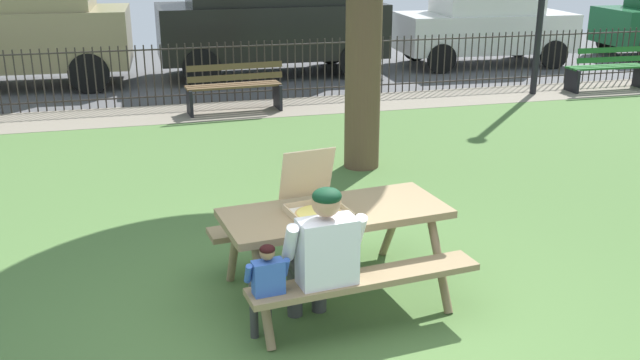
{
  "coord_description": "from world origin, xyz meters",
  "views": [
    {
      "loc": [
        -1.06,
        -4.5,
        2.85
      ],
      "look_at": [
        0.47,
        1.4,
        0.75
      ],
      "focal_mm": 40.02,
      "sensor_mm": 36.0,
      "label": 1
    }
  ],
  "objects_px": {
    "pizza_box_open": "(315,202)",
    "park_bench_right": "(609,69)",
    "parked_car_center": "(3,20)",
    "adult_at_table": "(322,253)",
    "picnic_table_foreground": "(335,230)",
    "parked_car_right": "(271,13)",
    "parked_car_far_right": "(485,21)",
    "child_at_table": "(266,284)",
    "park_bench_center": "(234,88)"
  },
  "relations": [
    {
      "from": "pizza_box_open",
      "to": "park_bench_right",
      "type": "height_order",
      "value": "pizza_box_open"
    },
    {
      "from": "park_bench_right",
      "to": "parked_car_center",
      "type": "relative_size",
      "value": 0.33
    },
    {
      "from": "adult_at_table",
      "to": "park_bench_right",
      "type": "height_order",
      "value": "adult_at_table"
    },
    {
      "from": "parked_car_center",
      "to": "picnic_table_foreground",
      "type": "bearing_deg",
      "value": -68.78
    },
    {
      "from": "park_bench_right",
      "to": "parked_car_right",
      "type": "relative_size",
      "value": 0.34
    },
    {
      "from": "parked_car_far_right",
      "to": "parked_car_right",
      "type": "bearing_deg",
      "value": 180.0
    },
    {
      "from": "adult_at_table",
      "to": "parked_car_center",
      "type": "bearing_deg",
      "value": 109.04
    },
    {
      "from": "pizza_box_open",
      "to": "parked_car_far_right",
      "type": "bearing_deg",
      "value": 56.87
    },
    {
      "from": "picnic_table_foreground",
      "to": "pizza_box_open",
      "type": "height_order",
      "value": "pizza_box_open"
    },
    {
      "from": "parked_car_far_right",
      "to": "adult_at_table",
      "type": "bearing_deg",
      "value": -122.14
    },
    {
      "from": "child_at_table",
      "to": "parked_car_right",
      "type": "relative_size",
      "value": 0.18
    },
    {
      "from": "park_bench_center",
      "to": "parked_car_far_right",
      "type": "relative_size",
      "value": 0.41
    },
    {
      "from": "park_bench_right",
      "to": "parked_car_right",
      "type": "height_order",
      "value": "parked_car_right"
    },
    {
      "from": "parked_car_center",
      "to": "park_bench_center",
      "type": "bearing_deg",
      "value": -38.98
    },
    {
      "from": "picnic_table_foreground",
      "to": "pizza_box_open",
      "type": "distance_m",
      "value": 0.32
    },
    {
      "from": "picnic_table_foreground",
      "to": "park_bench_center",
      "type": "distance_m",
      "value": 6.73
    },
    {
      "from": "park_bench_center",
      "to": "park_bench_right",
      "type": "distance_m",
      "value": 7.25
    },
    {
      "from": "picnic_table_foreground",
      "to": "adult_at_table",
      "type": "height_order",
      "value": "adult_at_table"
    },
    {
      "from": "pizza_box_open",
      "to": "parked_car_center",
      "type": "relative_size",
      "value": 0.12
    },
    {
      "from": "adult_at_table",
      "to": "park_bench_center",
      "type": "xyz_separation_m",
      "value": [
        0.37,
        7.26,
        -0.24
      ]
    },
    {
      "from": "parked_car_center",
      "to": "parked_car_right",
      "type": "relative_size",
      "value": 1.02
    },
    {
      "from": "picnic_table_foreground",
      "to": "park_bench_center",
      "type": "xyz_separation_m",
      "value": [
        0.13,
        6.73,
        -0.18
      ]
    },
    {
      "from": "parked_car_far_right",
      "to": "park_bench_center",
      "type": "bearing_deg",
      "value": -152.55
    },
    {
      "from": "adult_at_table",
      "to": "picnic_table_foreground",
      "type": "bearing_deg",
      "value": 65.2
    },
    {
      "from": "picnic_table_foreground",
      "to": "parked_car_right",
      "type": "distance_m",
      "value": 10.08
    },
    {
      "from": "park_bench_center",
      "to": "parked_car_center",
      "type": "height_order",
      "value": "parked_car_center"
    },
    {
      "from": "pizza_box_open",
      "to": "park_bench_center",
      "type": "distance_m",
      "value": 6.77
    },
    {
      "from": "child_at_table",
      "to": "parked_car_center",
      "type": "xyz_separation_m",
      "value": [
        -3.18,
        10.57,
        0.8
      ]
    },
    {
      "from": "child_at_table",
      "to": "park_bench_center",
      "type": "distance_m",
      "value": 7.39
    },
    {
      "from": "picnic_table_foreground",
      "to": "parked_car_right",
      "type": "bearing_deg",
      "value": 82.03
    },
    {
      "from": "park_bench_center",
      "to": "park_bench_right",
      "type": "relative_size",
      "value": 1.01
    },
    {
      "from": "parked_car_center",
      "to": "parked_car_right",
      "type": "xyz_separation_m",
      "value": [
        5.26,
        0.0,
        0.0
      ]
    },
    {
      "from": "picnic_table_foreground",
      "to": "adult_at_table",
      "type": "relative_size",
      "value": 1.65
    },
    {
      "from": "child_at_table",
      "to": "parked_car_right",
      "type": "xyz_separation_m",
      "value": [
        2.08,
        10.57,
        0.8
      ]
    },
    {
      "from": "child_at_table",
      "to": "parked_car_far_right",
      "type": "distance_m",
      "value": 12.71
    },
    {
      "from": "park_bench_center",
      "to": "pizza_box_open",
      "type": "bearing_deg",
      "value": -92.5
    },
    {
      "from": "park_bench_right",
      "to": "park_bench_center",
      "type": "bearing_deg",
      "value": 180.0
    },
    {
      "from": "park_bench_center",
      "to": "parked_car_far_right",
      "type": "xyz_separation_m",
      "value": [
        6.22,
        3.23,
        0.59
      ]
    },
    {
      "from": "picnic_table_foreground",
      "to": "pizza_box_open",
      "type": "xyz_separation_m",
      "value": [
        -0.17,
        -0.02,
        0.27
      ]
    },
    {
      "from": "park_bench_center",
      "to": "adult_at_table",
      "type": "bearing_deg",
      "value": -92.93
    },
    {
      "from": "parked_car_center",
      "to": "parked_car_far_right",
      "type": "height_order",
      "value": "parked_car_center"
    },
    {
      "from": "parked_car_center",
      "to": "parked_car_right",
      "type": "distance_m",
      "value": 5.26
    },
    {
      "from": "parked_car_far_right",
      "to": "child_at_table",
      "type": "bearing_deg",
      "value": -123.61
    },
    {
      "from": "child_at_table",
      "to": "pizza_box_open",
      "type": "bearing_deg",
      "value": 49.14
    },
    {
      "from": "park_bench_center",
      "to": "park_bench_right",
      "type": "bearing_deg",
      "value": -0.0
    },
    {
      "from": "parked_car_center",
      "to": "parked_car_far_right",
      "type": "xyz_separation_m",
      "value": [
        10.21,
        0.0,
        -0.29
      ]
    },
    {
      "from": "park_bench_center",
      "to": "parked_car_center",
      "type": "relative_size",
      "value": 0.34
    },
    {
      "from": "adult_at_table",
      "to": "parked_car_far_right",
      "type": "height_order",
      "value": "parked_car_far_right"
    },
    {
      "from": "picnic_table_foreground",
      "to": "pizza_box_open",
      "type": "relative_size",
      "value": 3.35
    },
    {
      "from": "picnic_table_foreground",
      "to": "parked_car_center",
      "type": "relative_size",
      "value": 0.41
    }
  ]
}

